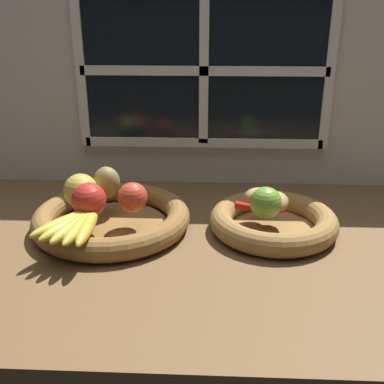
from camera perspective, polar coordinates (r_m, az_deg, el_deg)
The scene contains 13 objects.
ground_plane at distance 105.17cm, azimuth 0.98°, elevation -5.11°, with size 140.00×90.00×3.00cm, color brown.
back_wall at distance 124.77cm, azimuth 1.49°, elevation 13.45°, with size 140.00×4.60×55.00cm.
fruit_bowl_left at distance 104.74cm, azimuth -9.87°, elevation -3.24°, with size 34.98×34.98×5.05cm.
fruit_bowl_right at distance 103.27cm, azimuth 10.01°, elevation -3.62°, with size 28.04×28.04×5.05cm.
apple_golden_left at distance 104.13cm, azimuth -13.58°, elevation 0.18°, with size 7.51×7.51×7.51cm, color gold.
apple_red_front at distance 98.96cm, azimuth -12.62°, elevation -0.96°, with size 7.33×7.33×7.33cm, color red.
apple_red_right at distance 99.86cm, azimuth -7.35°, elevation -0.64°, with size 6.48×6.48×6.48cm, color #CC422D.
pear_brown at distance 107.84cm, azimuth -10.49°, elevation 1.18°, with size 5.62×6.21×7.42cm, color olive.
banana_bunch_front at distance 93.92cm, azimuth -14.17°, elevation -3.94°, with size 12.41×17.20×2.71cm.
potato_oblong at distance 103.35cm, azimuth 8.17°, elevation -0.61°, with size 6.35×5.41×4.05cm, color tan.
potato_large at distance 101.36cm, azimuth 10.19°, elevation -1.21°, with size 7.95×5.85×4.03cm, color #A38451.
lime_near at distance 97.23cm, azimuth 9.08°, elevation -1.31°, with size 6.71×6.71×6.71cm, color #6B9E33.
chili_pepper at distance 99.88cm, azimuth 8.98°, elevation -2.15°, with size 1.94×1.94×12.88cm, color red.
Camera 1 is at (2.49, -93.59, 46.42)cm, focal length 43.19 mm.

